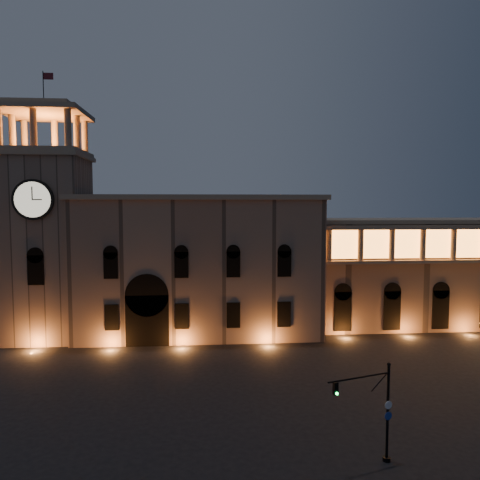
# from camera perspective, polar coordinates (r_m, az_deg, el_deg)

# --- Properties ---
(ground) EXTENTS (160.00, 160.00, 0.00)m
(ground) POSITION_cam_1_polar(r_m,az_deg,el_deg) (41.32, -2.26, -19.10)
(ground) COLOR black
(ground) RESTS_ON ground
(government_building) EXTENTS (30.80, 12.80, 17.60)m
(government_building) POSITION_cam_1_polar(r_m,az_deg,el_deg) (60.31, -5.05, -2.98)
(government_building) COLOR #836755
(government_building) RESTS_ON ground
(clock_tower) EXTENTS (9.80, 9.80, 32.40)m
(clock_tower) POSITION_cam_1_polar(r_m,az_deg,el_deg) (62.02, -22.37, 0.37)
(clock_tower) COLOR #836755
(clock_tower) RESTS_ON ground
(colonnade_wing) EXTENTS (40.60, 11.50, 14.50)m
(colonnade_wing) POSITION_cam_1_polar(r_m,az_deg,el_deg) (70.84, 23.78, -3.42)
(colonnade_wing) COLOR #7E6250
(colonnade_wing) RESTS_ON ground
(traffic_light) EXTENTS (4.54, 1.65, 6.49)m
(traffic_light) POSITION_cam_1_polar(r_m,az_deg,el_deg) (32.55, 16.42, -19.43)
(traffic_light) COLOR black
(traffic_light) RESTS_ON ground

